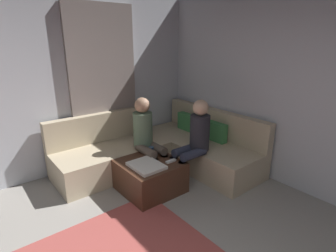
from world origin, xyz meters
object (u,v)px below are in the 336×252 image
object	(u,v)px
coffee_mug	(151,150)
person_on_couch_back	(195,139)
ottoman	(150,176)
game_remote	(171,161)
sectional_couch	(163,150)
person_on_couch_side	(147,136)

from	to	relation	value
coffee_mug	person_on_couch_back	distance (m)	0.65
ottoman	game_remote	size ratio (longest dim) A/B	5.07
person_on_couch_back	ottoman	bearing A→B (deg)	73.15
sectional_couch	game_remote	world-z (taller)	sectional_couch
person_on_couch_back	person_on_couch_side	size ratio (longest dim) A/B	1.00
coffee_mug	person_on_couch_back	bearing A→B (deg)	47.96
person_on_couch_back	person_on_couch_side	world-z (taller)	same
sectional_couch	ottoman	size ratio (longest dim) A/B	3.36
person_on_couch_back	game_remote	bearing A→B (deg)	88.17
sectional_couch	person_on_couch_side	size ratio (longest dim) A/B	2.12
sectional_couch	coffee_mug	world-z (taller)	sectional_couch
sectional_couch	person_on_couch_side	xyz separation A→B (m)	(0.15, -0.40, 0.38)
game_remote	ottoman	bearing A→B (deg)	-129.29
sectional_couch	ottoman	xyz separation A→B (m)	(0.48, -0.58, -0.07)
coffee_mug	person_on_couch_side	distance (m)	0.22
person_on_couch_back	person_on_couch_side	bearing A→B (deg)	41.00
game_remote	person_on_couch_side	world-z (taller)	person_on_couch_side
sectional_couch	coffee_mug	distance (m)	0.51
person_on_couch_back	sectional_couch	bearing A→B (deg)	4.71
ottoman	person_on_couch_side	distance (m)	0.58
sectional_couch	game_remote	xyz separation A→B (m)	(0.66, -0.36, 0.15)
sectional_couch	coffee_mug	size ratio (longest dim) A/B	26.84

